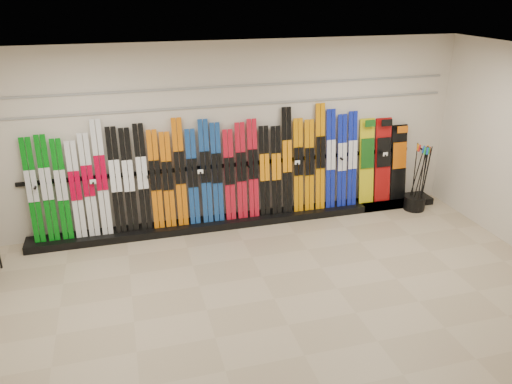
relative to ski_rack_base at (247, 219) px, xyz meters
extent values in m
plane|color=tan|center=(-0.22, -2.28, -0.06)|extent=(8.00, 8.00, 0.00)
plane|color=beige|center=(-0.22, 0.22, 1.44)|extent=(8.00, 0.00, 8.00)
plane|color=silver|center=(-0.22, -2.28, 2.94)|extent=(8.00, 8.00, 0.00)
cube|color=black|center=(0.00, 0.00, 0.00)|extent=(8.00, 0.40, 0.12)
cube|color=#066C0E|center=(-3.28, 0.05, 0.87)|extent=(0.17, 0.21, 1.62)
cube|color=#066C0E|center=(-3.07, 0.05, 0.88)|extent=(0.17, 0.21, 1.64)
cube|color=#066C0E|center=(-2.87, 0.04, 0.84)|extent=(0.17, 0.20, 1.57)
cube|color=silver|center=(-2.67, 0.04, 0.82)|extent=(0.17, 0.19, 1.52)
cube|color=silver|center=(-2.48, 0.05, 0.87)|extent=(0.17, 0.21, 1.62)
cube|color=silver|center=(-2.28, 0.06, 0.97)|extent=(0.17, 0.23, 1.81)
cube|color=black|center=(-2.07, 0.05, 0.90)|extent=(0.17, 0.21, 1.69)
cube|color=black|center=(-1.88, 0.05, 0.89)|extent=(0.17, 0.21, 1.66)
cube|color=black|center=(-1.67, 0.05, 0.91)|extent=(0.17, 0.22, 1.71)
cube|color=#CC640A|center=(-1.47, 0.04, 0.86)|extent=(0.17, 0.20, 1.60)
cube|color=#CC640A|center=(-1.28, 0.04, 0.83)|extent=(0.17, 0.20, 1.55)
cube|color=#CC640A|center=(-1.08, 0.05, 0.94)|extent=(0.17, 0.22, 1.75)
cube|color=navy|center=(-0.88, 0.04, 0.84)|extent=(0.17, 0.20, 1.57)
cube|color=navy|center=(-0.67, 0.05, 0.91)|extent=(0.17, 0.22, 1.70)
cube|color=navy|center=(-0.48, 0.05, 0.88)|extent=(0.17, 0.21, 1.64)
cube|color=#B51023|center=(-0.28, 0.04, 0.82)|extent=(0.17, 0.19, 1.51)
cube|color=#B51023|center=(-0.07, 0.04, 0.87)|extent=(0.17, 0.21, 1.61)
cube|color=#B51023|center=(0.13, 0.05, 0.89)|extent=(0.17, 0.21, 1.66)
cube|color=black|center=(0.32, 0.04, 0.82)|extent=(0.17, 0.20, 1.53)
cube|color=black|center=(0.53, 0.04, 0.82)|extent=(0.17, 0.19, 1.51)
cube|color=black|center=(0.73, 0.06, 0.96)|extent=(0.17, 0.23, 1.81)
cube|color=orange|center=(0.93, 0.04, 0.87)|extent=(0.17, 0.21, 1.61)
cube|color=orange|center=(1.12, 0.04, 0.85)|extent=(0.17, 0.20, 1.58)
cube|color=orange|center=(1.32, 0.06, 0.98)|extent=(0.17, 0.23, 1.84)
cube|color=#101E9B|center=(1.52, 0.05, 0.92)|extent=(0.17, 0.22, 1.73)
cube|color=#101E9B|center=(1.73, 0.05, 0.87)|extent=(0.17, 0.21, 1.63)
cube|color=#101E9B|center=(1.93, 0.05, 0.89)|extent=(0.17, 0.21, 1.67)
cube|color=gold|center=(2.23, 0.08, 0.81)|extent=(0.27, 0.23, 1.51)
cube|color=#990C0C|center=(2.54, 0.08, 0.81)|extent=(0.30, 0.23, 1.50)
cube|color=black|center=(2.87, 0.07, 0.74)|extent=(0.30, 0.21, 1.36)
cylinder|color=black|center=(3.06, -0.28, 0.07)|extent=(0.37, 0.37, 0.25)
cylinder|color=black|center=(3.05, -0.23, 0.55)|extent=(0.14, 0.12, 1.17)
cylinder|color=black|center=(3.18, -0.29, 0.55)|extent=(0.09, 0.11, 1.18)
cylinder|color=black|center=(3.10, -0.40, 0.55)|extent=(0.16, 0.15, 1.17)
cylinder|color=black|center=(3.06, -0.39, 0.55)|extent=(0.13, 0.13, 1.17)
cylinder|color=black|center=(3.16, -0.38, 0.55)|extent=(0.14, 0.06, 1.18)
cylinder|color=black|center=(3.07, -0.16, 0.55)|extent=(0.09, 0.16, 1.17)
cylinder|color=black|center=(3.08, -0.31, 0.55)|extent=(0.14, 0.08, 1.17)
cylinder|color=black|center=(3.13, -0.41, 0.55)|extent=(0.03, 0.15, 1.18)
cube|color=gray|center=(-0.22, 0.20, 1.94)|extent=(7.60, 0.02, 0.03)
cube|color=gray|center=(-0.22, 0.20, 2.24)|extent=(7.60, 0.02, 0.03)
camera|label=1|loc=(-1.91, -7.45, 3.71)|focal=35.00mm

